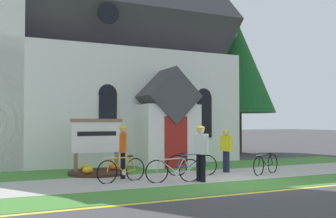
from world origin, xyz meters
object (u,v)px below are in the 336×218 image
(bicycle_white, at_px, (192,165))
(roadside_conifer, at_px, (239,68))
(church_sign, at_px, (97,138))
(bicycle_yellow, at_px, (266,164))
(bicycle_red, at_px, (122,170))
(bicycle_silver, at_px, (174,170))
(cyclist_in_green_jersey, at_px, (226,147))
(cyclist_in_yellow_jersey, at_px, (123,147))
(cyclist_in_orange_jersey, at_px, (201,149))

(bicycle_white, distance_m, roadside_conifer, 11.43)
(church_sign, height_order, roadside_conifer, roadside_conifer)
(church_sign, height_order, bicycle_yellow, church_sign)
(bicycle_white, xyz_separation_m, bicycle_red, (-2.68, -0.41, -0.00))
(bicycle_silver, relative_size, bicycle_red, 1.03)
(bicycle_white, height_order, cyclist_in_green_jersey, cyclist_in_green_jersey)
(bicycle_silver, relative_size, roadside_conifer, 0.23)
(roadside_conifer, bearing_deg, cyclist_in_green_jersey, -128.22)
(church_sign, height_order, cyclist_in_green_jersey, church_sign)
(cyclist_in_yellow_jersey, bearing_deg, cyclist_in_orange_jersey, -40.21)
(cyclist_in_orange_jersey, xyz_separation_m, cyclist_in_green_jersey, (2.02, 1.65, -0.11))
(church_sign, distance_m, roadside_conifer, 12.13)
(bicycle_silver, relative_size, bicycle_yellow, 1.11)
(bicycle_yellow, bearing_deg, cyclist_in_yellow_jersey, 167.81)
(bicycle_white, height_order, roadside_conifer, roadside_conifer)
(church_sign, relative_size, cyclist_in_orange_jersey, 1.14)
(church_sign, bearing_deg, bicycle_yellow, -27.32)
(cyclist_in_orange_jersey, bearing_deg, bicycle_red, 155.61)
(bicycle_silver, height_order, cyclist_in_orange_jersey, cyclist_in_orange_jersey)
(bicycle_silver, distance_m, roadside_conifer, 12.97)
(church_sign, relative_size, cyclist_in_green_jersey, 1.25)
(bicycle_yellow, xyz_separation_m, bicycle_white, (-2.57, 0.83, 0.02))
(bicycle_white, xyz_separation_m, cyclist_in_orange_jersey, (-0.44, -1.42, 0.65))
(bicycle_red, xyz_separation_m, cyclist_in_green_jersey, (4.26, 0.64, 0.54))
(cyclist_in_green_jersey, bearing_deg, bicycle_yellow, -46.96)
(bicycle_red, relative_size, roadside_conifer, 0.22)
(bicycle_yellow, relative_size, bicycle_white, 0.95)
(bicycle_yellow, bearing_deg, cyclist_in_green_jersey, 133.04)
(cyclist_in_orange_jersey, bearing_deg, bicycle_silver, 159.07)
(bicycle_yellow, height_order, roadside_conifer, roadside_conifer)
(bicycle_white, bearing_deg, cyclist_in_green_jersey, 8.26)
(cyclist_in_yellow_jersey, bearing_deg, bicycle_yellow, -12.19)
(bicycle_yellow, bearing_deg, bicycle_red, 175.45)
(bicycle_yellow, xyz_separation_m, bicycle_red, (-5.25, 0.42, 0.02))
(bicycle_silver, xyz_separation_m, cyclist_in_green_jersey, (2.81, 1.35, 0.54))
(bicycle_red, relative_size, cyclist_in_orange_jersey, 0.98)
(bicycle_white, bearing_deg, church_sign, 145.33)
(cyclist_in_yellow_jersey, xyz_separation_m, roadside_conifer, (9.69, 7.20, 4.08))
(bicycle_silver, bearing_deg, bicycle_white, 42.40)
(cyclist_in_green_jersey, bearing_deg, bicycle_red, -171.48)
(bicycle_white, relative_size, cyclist_in_green_jersey, 1.06)
(bicycle_silver, distance_m, cyclist_in_green_jersey, 3.17)
(bicycle_white, xyz_separation_m, cyclist_in_yellow_jersey, (-2.42, 0.25, 0.65))
(bicycle_silver, bearing_deg, bicycle_yellow, 4.45)
(roadside_conifer, bearing_deg, bicycle_white, -134.29)
(bicycle_red, bearing_deg, cyclist_in_yellow_jersey, 68.72)
(cyclist_in_green_jersey, height_order, roadside_conifer, roadside_conifer)
(church_sign, bearing_deg, bicycle_white, -34.67)
(bicycle_silver, distance_m, bicycle_yellow, 3.81)
(church_sign, bearing_deg, bicycle_red, -85.75)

